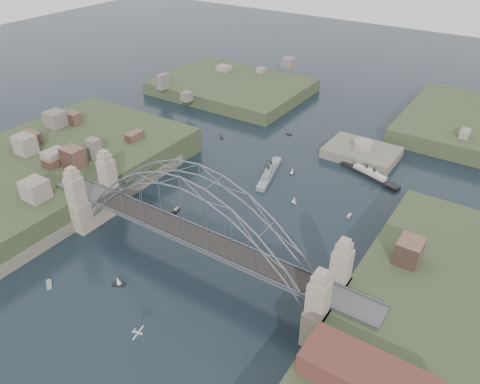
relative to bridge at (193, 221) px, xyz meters
name	(u,v)px	position (x,y,z in m)	size (l,w,h in m)	color
ground	(196,265)	(0.00, 0.00, -12.32)	(500.00, 500.00, 0.00)	black
bridge	(193,221)	(0.00, 0.00, 0.00)	(84.00, 13.80, 24.60)	#4B4B4D
shore_west	(35,184)	(-57.32, 0.00, -10.35)	(50.50, 90.00, 12.00)	#303D23
shore_east	(468,384)	(57.32, 0.00, -10.35)	(50.50, 90.00, 12.00)	#303D23
headland_nw	(232,91)	(-55.00, 95.00, -11.82)	(60.00, 45.00, 9.00)	#303D23
fort_island	(361,158)	(12.00, 70.00, -12.66)	(22.00, 16.00, 9.40)	#5F5A4C
wharf_shed	(368,376)	(44.00, -14.00, -2.32)	(20.00, 8.00, 4.00)	#592D26
naval_cruiser_near	(269,173)	(-6.52, 43.59, -11.43)	(7.46, 19.31, 5.79)	gray
naval_cruiser_far	(282,110)	(-27.13, 88.11, -11.47)	(3.73, 16.48, 5.51)	gray
ocean_liner	(370,175)	(18.71, 59.24, -11.56)	(19.88, 8.99, 4.92)	black
aeroplane	(137,332)	(6.11, -24.23, -7.23)	(1.90, 3.43, 0.50)	silver
small_boat_a	(176,210)	(-17.62, 14.13, -12.04)	(1.28, 2.73, 1.43)	#BCBBB7
small_boat_b	(294,200)	(6.67, 34.42, -11.30)	(1.68, 1.27, 2.38)	#BCBBB7
small_boat_c	(118,282)	(-9.91, -14.11, -11.52)	(2.82, 2.16, 2.38)	#BCBBB7
small_boat_d	(349,216)	(21.56, 36.90, -12.04)	(0.81, 2.32, 1.43)	#BCBBB7
small_boat_e	(221,137)	(-33.39, 56.84, -12.17)	(2.73, 2.99, 0.45)	#BCBBB7
small_boat_f	(292,171)	(-1.13, 47.92, -11.28)	(1.56, 1.46, 2.38)	#BCBBB7
small_boat_h	(289,134)	(-14.90, 71.56, -12.17)	(2.19, 0.91, 0.45)	#BCBBB7
small_boat_i	(369,270)	(33.28, 19.86, -12.04)	(2.64, 1.06, 1.43)	#BCBBB7
small_boat_j	(49,285)	(-22.22, -22.44, -12.17)	(3.12, 2.58, 0.45)	#BCBBB7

